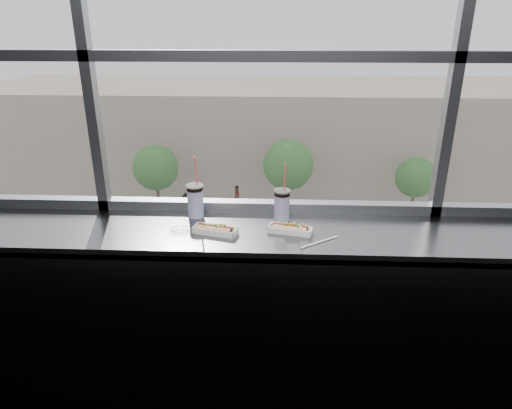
{
  "coord_description": "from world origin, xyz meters",
  "views": [
    {
      "loc": [
        0.05,
        -1.06,
        2.18
      ],
      "look_at": [
        -0.06,
        1.23,
        1.25
      ],
      "focal_mm": 32.0,
      "sensor_mm": 36.0,
      "label": 1
    }
  ],
  "objects_px": {
    "car_near_d": "(458,299)",
    "tree_center": "(288,165)",
    "car_far_b": "(331,225)",
    "tree_right": "(416,177)",
    "pedestrian_d": "(393,211)",
    "pedestrian_b": "(237,194)",
    "pedestrian_a": "(187,203)",
    "tree_left": "(156,168)",
    "car_far_c": "(446,228)",
    "hotdog_tray_right": "(290,229)",
    "wrapper": "(180,229)",
    "hotdog_tray_left": "(215,230)",
    "car_near_b": "(144,290)",
    "soda_cup_right": "(282,204)",
    "soda_cup_left": "(195,199)",
    "loose_straw": "(319,242)",
    "car_far_a": "(109,220)"
  },
  "relations": [
    {
      "from": "pedestrian_b",
      "to": "car_near_d",
      "type": "bearing_deg",
      "value": -138.6
    },
    {
      "from": "pedestrian_a",
      "to": "tree_right",
      "type": "bearing_deg",
      "value": -177.19
    },
    {
      "from": "soda_cup_right",
      "to": "car_far_c",
      "type": "xyz_separation_m",
      "value": [
        10.73,
        24.14,
        -11.22
      ]
    },
    {
      "from": "hotdog_tray_left",
      "to": "tree_center",
      "type": "bearing_deg",
      "value": 103.01
    },
    {
      "from": "soda_cup_left",
      "to": "tree_right",
      "type": "bearing_deg",
      "value": 70.11
    },
    {
      "from": "hotdog_tray_right",
      "to": "car_far_b",
      "type": "height_order",
      "value": "hotdog_tray_right"
    },
    {
      "from": "loose_straw",
      "to": "pedestrian_d",
      "type": "distance_m",
      "value": 30.49
    },
    {
      "from": "soda_cup_right",
      "to": "pedestrian_d",
      "type": "bearing_deg",
      "value": 73.34
    },
    {
      "from": "car_far_a",
      "to": "pedestrian_d",
      "type": "height_order",
      "value": "car_far_a"
    },
    {
      "from": "soda_cup_right",
      "to": "pedestrian_b",
      "type": "xyz_separation_m",
      "value": [
        -2.95,
        29.25,
        -11.11
      ]
    },
    {
      "from": "car_near_d",
      "to": "loose_straw",
      "type": "bearing_deg",
      "value": 145.27
    },
    {
      "from": "car_near_b",
      "to": "car_far_c",
      "type": "bearing_deg",
      "value": -72.18
    },
    {
      "from": "pedestrian_a",
      "to": "tree_center",
      "type": "height_order",
      "value": "tree_center"
    },
    {
      "from": "car_far_b",
      "to": "tree_center",
      "type": "distance_m",
      "value": 5.54
    },
    {
      "from": "car_near_d",
      "to": "tree_center",
      "type": "distance_m",
      "value": 14.59
    },
    {
      "from": "loose_straw",
      "to": "car_near_d",
      "type": "bearing_deg",
      "value": 27.11
    },
    {
      "from": "soda_cup_left",
      "to": "car_far_b",
      "type": "bearing_deg",
      "value": 80.51
    },
    {
      "from": "car_near_b",
      "to": "pedestrian_b",
      "type": "relative_size",
      "value": 2.82
    },
    {
      "from": "tree_left",
      "to": "car_near_b",
      "type": "bearing_deg",
      "value": -79.22
    },
    {
      "from": "car_far_c",
      "to": "pedestrian_a",
      "type": "xyz_separation_m",
      "value": [
        -17.08,
        3.21,
        0.14
      ]
    },
    {
      "from": "pedestrian_b",
      "to": "hotdog_tray_left",
      "type": "bearing_deg",
      "value": -174.98
    },
    {
      "from": "wrapper",
      "to": "tree_left",
      "type": "distance_m",
      "value": 30.69
    },
    {
      "from": "car_far_c",
      "to": "tree_right",
      "type": "xyz_separation_m",
      "value": [
        -1.07,
        4.0,
        2.02
      ]
    },
    {
      "from": "car_far_c",
      "to": "hotdog_tray_right",
      "type": "bearing_deg",
      "value": 159.08
    },
    {
      "from": "pedestrian_a",
      "to": "car_far_b",
      "type": "bearing_deg",
      "value": 161.96
    },
    {
      "from": "hotdog_tray_left",
      "to": "hotdog_tray_right",
      "type": "distance_m",
      "value": 0.41
    },
    {
      "from": "hotdog_tray_right",
      "to": "tree_center",
      "type": "distance_m",
      "value": 29.52
    },
    {
      "from": "wrapper",
      "to": "tree_right",
      "type": "xyz_separation_m",
      "value": [
        10.22,
        28.32,
        -9.11
      ]
    },
    {
      "from": "tree_right",
      "to": "pedestrian_d",
      "type": "bearing_deg",
      "value": -143.83
    },
    {
      "from": "pedestrian_b",
      "to": "car_far_c",
      "type": "bearing_deg",
      "value": -110.48
    },
    {
      "from": "pedestrian_b",
      "to": "car_near_b",
      "type": "bearing_deg",
      "value": 165.63
    },
    {
      "from": "car_near_d",
      "to": "tree_right",
      "type": "relative_size",
      "value": 1.29
    },
    {
      "from": "hotdog_tray_left",
      "to": "tree_right",
      "type": "relative_size",
      "value": 0.06
    },
    {
      "from": "wrapper",
      "to": "tree_center",
      "type": "distance_m",
      "value": 29.55
    },
    {
      "from": "loose_straw",
      "to": "car_near_d",
      "type": "height_order",
      "value": "loose_straw"
    },
    {
      "from": "pedestrian_b",
      "to": "tree_right",
      "type": "xyz_separation_m",
      "value": [
        12.61,
        -1.11,
        1.92
      ]
    },
    {
      "from": "soda_cup_left",
      "to": "wrapper",
      "type": "distance_m",
      "value": 0.24
    },
    {
      "from": "car_far_b",
      "to": "pedestrian_a",
      "type": "height_order",
      "value": "pedestrian_a"
    },
    {
      "from": "pedestrian_d",
      "to": "tree_center",
      "type": "bearing_deg",
      "value": 80.96
    },
    {
      "from": "hotdog_tray_left",
      "to": "pedestrian_b",
      "type": "bearing_deg",
      "value": 110.34
    },
    {
      "from": "wrapper",
      "to": "car_near_d",
      "type": "xyz_separation_m",
      "value": [
        9.17,
        16.32,
        -11.1
      ]
    },
    {
      "from": "soda_cup_right",
      "to": "tree_left",
      "type": "distance_m",
      "value": 30.7
    },
    {
      "from": "car_near_b",
      "to": "pedestrian_d",
      "type": "bearing_deg",
      "value": -60.33
    },
    {
      "from": "hotdog_tray_left",
      "to": "soda_cup_right",
      "type": "distance_m",
      "value": 0.42
    },
    {
      "from": "hotdog_tray_left",
      "to": "pedestrian_d",
      "type": "distance_m",
      "value": 30.57
    },
    {
      "from": "loose_straw",
      "to": "car_near_d",
      "type": "distance_m",
      "value": 21.53
    },
    {
      "from": "car_far_b",
      "to": "pedestrian_d",
      "type": "relative_size",
      "value": 3.34
    },
    {
      "from": "pedestrian_a",
      "to": "tree_left",
      "type": "bearing_deg",
      "value": -19.27
    },
    {
      "from": "tree_left",
      "to": "tree_center",
      "type": "bearing_deg",
      "value": 0.0
    },
    {
      "from": "tree_left",
      "to": "car_near_d",
      "type": "bearing_deg",
      "value": -34.9
    }
  ]
}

